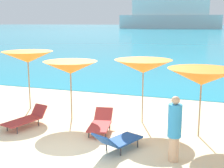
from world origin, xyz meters
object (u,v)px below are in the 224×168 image
umbrella_2 (70,68)px  umbrella_3 (143,66)px  lounge_chair_4 (26,119)px  umbrella_1 (28,57)px  lounge_chair_3 (117,140)px  cruise_ship (170,13)px  umbrella_4 (202,77)px  lounge_chair_1 (101,123)px  beachgoer_0 (175,128)px

umbrella_2 → umbrella_3: (2.60, 0.39, 0.11)m
lounge_chair_4 → umbrella_1: bearing=135.6°
umbrella_3 → lounge_chair_3: bearing=-91.3°
umbrella_3 → lounge_chair_4: umbrella_3 is taller
umbrella_3 → lounge_chair_4: bearing=-153.7°
umbrella_3 → cruise_ship: bearing=98.4°
umbrella_4 → lounge_chair_4: size_ratio=1.35×
umbrella_2 → lounge_chair_1: (1.54, -0.98, -1.60)m
umbrella_3 → beachgoer_0: (1.50, -2.78, -1.12)m
umbrella_1 → umbrella_2: 2.33m
umbrella_1 → cruise_ship: (-20.48, 170.96, 6.82)m
umbrella_4 → beachgoer_0: 2.33m
beachgoer_0 → lounge_chair_3: bearing=90.3°
lounge_chair_4 → cruise_ship: bearing=112.0°
lounge_chair_1 → lounge_chair_4: (-2.55, -0.42, -0.00)m
umbrella_1 → umbrella_4: (6.81, -0.99, -0.25)m
beachgoer_0 → cruise_ship: (-26.80, 174.00, 8.06)m
beachgoer_0 → cruise_ship: 176.23m
umbrella_4 → umbrella_3: bearing=159.7°
umbrella_2 → umbrella_3: 2.63m
lounge_chair_4 → cruise_ship: (-21.69, 173.00, 8.66)m
umbrella_2 → lounge_chair_4: size_ratio=1.28×
lounge_chair_1 → umbrella_1: bearing=146.0°
umbrella_2 → umbrella_4: size_ratio=0.95×
umbrella_3 → lounge_chair_3: (-0.06, -2.67, -1.70)m
umbrella_2 → lounge_chair_3: (2.54, -2.28, -1.59)m
beachgoer_0 → cruise_ship: bearing=13.1°
lounge_chair_1 → beachgoer_0: 2.98m
umbrella_3 → lounge_chair_3: size_ratio=1.37×
beachgoer_0 → cruise_ship: cruise_ship is taller
lounge_chair_1 → lounge_chair_4: bearing=178.6°
lounge_chair_4 → cruise_ship: 174.57m
umbrella_2 → lounge_chair_1: umbrella_2 is taller
umbrella_4 → cruise_ship: (-27.29, 171.95, 7.08)m
umbrella_1 → lounge_chair_1: size_ratio=1.43×
umbrella_4 → beachgoer_0: bearing=-103.6°
lounge_chair_3 → beachgoer_0: bearing=-161.4°
umbrella_3 → lounge_chair_4: 4.38m
lounge_chair_4 → umbrella_4: bearing=25.4°
umbrella_2 → beachgoer_0: 4.85m
umbrella_2 → umbrella_4: umbrella_4 is taller
umbrella_4 → beachgoer_0: umbrella_4 is taller
umbrella_1 → lounge_chair_4: 3.00m
umbrella_4 → cruise_ship: cruise_ship is taller
umbrella_2 → umbrella_1: bearing=163.7°
umbrella_4 → lounge_chair_3: (-2.05, -1.94, -1.57)m
beachgoer_0 → umbrella_3: bearing=32.6°
umbrella_4 → lounge_chair_4: umbrella_4 is taller
umbrella_1 → beachgoer_0: umbrella_1 is taller
umbrella_4 → lounge_chair_3: 3.23m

